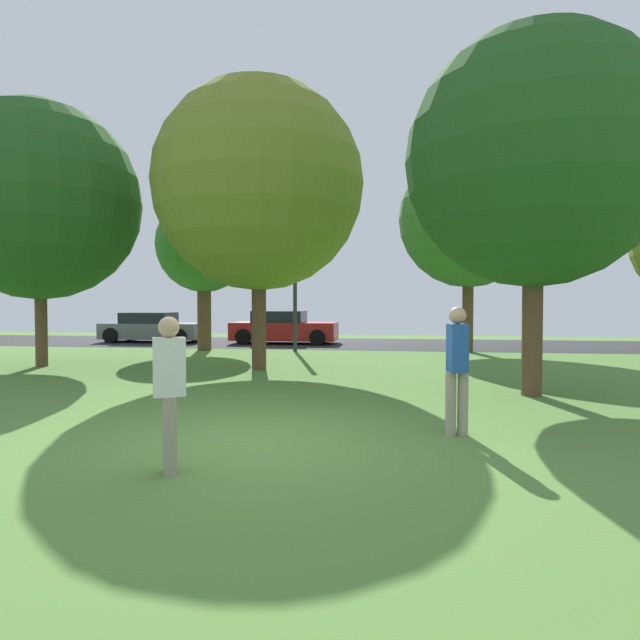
{
  "coord_description": "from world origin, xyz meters",
  "views": [
    {
      "loc": [
        1.76,
        -6.61,
        1.76
      ],
      "look_at": [
        0.0,
        5.7,
        1.33
      ],
      "focal_mm": 30.66,
      "sensor_mm": 36.0,
      "label": 1
    }
  ],
  "objects_px": {
    "person_bystander": "(457,364)",
    "parked_car_red": "(284,328)",
    "parked_car_grey": "(153,328)",
    "maple_tree_near": "(39,201)",
    "oak_tree_center": "(204,246)",
    "maple_tree_far": "(534,160)",
    "oak_tree_left": "(258,186)",
    "birch_tree_lone": "(469,218)",
    "person_thrower": "(169,387)",
    "street_lamp_post": "(295,287)"
  },
  "relations": [
    {
      "from": "person_thrower",
      "to": "parked_car_red",
      "type": "bearing_deg",
      "value": -107.94
    },
    {
      "from": "person_bystander",
      "to": "street_lamp_post",
      "type": "distance_m",
      "value": 12.38
    },
    {
      "from": "maple_tree_near",
      "to": "maple_tree_far",
      "type": "xyz_separation_m",
      "value": [
        12.03,
        -2.9,
        -0.08
      ]
    },
    {
      "from": "street_lamp_post",
      "to": "person_bystander",
      "type": "bearing_deg",
      "value": -69.36
    },
    {
      "from": "street_lamp_post",
      "to": "maple_tree_near",
      "type": "bearing_deg",
      "value": -138.55
    },
    {
      "from": "maple_tree_far",
      "to": "street_lamp_post",
      "type": "distance_m",
      "value": 10.4
    },
    {
      "from": "maple_tree_near",
      "to": "person_thrower",
      "type": "bearing_deg",
      "value": -48.74
    },
    {
      "from": "birch_tree_lone",
      "to": "person_bystander",
      "type": "xyz_separation_m",
      "value": [
        -1.65,
        -12.28,
        -3.7
      ]
    },
    {
      "from": "person_thrower",
      "to": "parked_car_red",
      "type": "distance_m",
      "value": 17.23
    },
    {
      "from": "parked_car_red",
      "to": "oak_tree_center",
      "type": "bearing_deg",
      "value": -121.49
    },
    {
      "from": "oak_tree_center",
      "to": "oak_tree_left",
      "type": "distance_m",
      "value": 6.2
    },
    {
      "from": "parked_car_grey",
      "to": "birch_tree_lone",
      "type": "bearing_deg",
      "value": -12.05
    },
    {
      "from": "birch_tree_lone",
      "to": "person_thrower",
      "type": "relative_size",
      "value": 4.39
    },
    {
      "from": "oak_tree_center",
      "to": "birch_tree_lone",
      "type": "distance_m",
      "value": 9.38
    },
    {
      "from": "parked_car_red",
      "to": "person_bystander",
      "type": "bearing_deg",
      "value": -69.92
    },
    {
      "from": "parked_car_grey",
      "to": "person_bystander",
      "type": "bearing_deg",
      "value": -53.13
    },
    {
      "from": "person_thrower",
      "to": "oak_tree_center",
      "type": "bearing_deg",
      "value": -97.32
    },
    {
      "from": "maple_tree_near",
      "to": "parked_car_grey",
      "type": "xyz_separation_m",
      "value": [
        -0.96,
        8.8,
        -3.85
      ]
    },
    {
      "from": "street_lamp_post",
      "to": "maple_tree_far",
      "type": "bearing_deg",
      "value": -53.5
    },
    {
      "from": "person_thrower",
      "to": "street_lamp_post",
      "type": "relative_size",
      "value": 0.36
    },
    {
      "from": "oak_tree_left",
      "to": "parked_car_grey",
      "type": "relative_size",
      "value": 1.72
    },
    {
      "from": "oak_tree_left",
      "to": "street_lamp_post",
      "type": "distance_m",
      "value": 5.69
    },
    {
      "from": "person_bystander",
      "to": "parked_car_red",
      "type": "relative_size",
      "value": 0.39
    },
    {
      "from": "parked_car_red",
      "to": "oak_tree_left",
      "type": "bearing_deg",
      "value": -82.2
    },
    {
      "from": "birch_tree_lone",
      "to": "parked_car_grey",
      "type": "relative_size",
      "value": 1.64
    },
    {
      "from": "maple_tree_near",
      "to": "oak_tree_center",
      "type": "distance_m",
      "value": 5.96
    },
    {
      "from": "maple_tree_far",
      "to": "parked_car_grey",
      "type": "xyz_separation_m",
      "value": [
        -12.99,
        11.7,
        -3.78
      ]
    },
    {
      "from": "maple_tree_near",
      "to": "person_thrower",
      "type": "xyz_separation_m",
      "value": [
        7.24,
        -8.26,
        -3.57
      ]
    },
    {
      "from": "birch_tree_lone",
      "to": "parked_car_red",
      "type": "distance_m",
      "value": 8.64
    },
    {
      "from": "person_thrower",
      "to": "maple_tree_far",
      "type": "bearing_deg",
      "value": -157.82
    },
    {
      "from": "birch_tree_lone",
      "to": "person_thrower",
      "type": "height_order",
      "value": "birch_tree_lone"
    },
    {
      "from": "maple_tree_far",
      "to": "birch_tree_lone",
      "type": "bearing_deg",
      "value": 90.44
    },
    {
      "from": "street_lamp_post",
      "to": "birch_tree_lone",
      "type": "bearing_deg",
      "value": 7.25
    },
    {
      "from": "maple_tree_far",
      "to": "person_thrower",
      "type": "xyz_separation_m",
      "value": [
        -4.79,
        -5.36,
        -3.49
      ]
    },
    {
      "from": "maple_tree_far",
      "to": "parked_car_red",
      "type": "relative_size",
      "value": 1.55
    },
    {
      "from": "birch_tree_lone",
      "to": "parked_car_grey",
      "type": "distance_m",
      "value": 13.82
    },
    {
      "from": "person_bystander",
      "to": "parked_car_red",
      "type": "bearing_deg",
      "value": 10.71
    },
    {
      "from": "maple_tree_near",
      "to": "person_bystander",
      "type": "distance_m",
      "value": 12.56
    },
    {
      "from": "maple_tree_near",
      "to": "person_bystander",
      "type": "height_order",
      "value": "maple_tree_near"
    },
    {
      "from": "oak_tree_center",
      "to": "parked_car_red",
      "type": "bearing_deg",
      "value": 58.51
    },
    {
      "from": "person_bystander",
      "to": "parked_car_grey",
      "type": "distance_m",
      "value": 18.8
    },
    {
      "from": "birch_tree_lone",
      "to": "street_lamp_post",
      "type": "distance_m",
      "value": 6.49
    },
    {
      "from": "maple_tree_far",
      "to": "birch_tree_lone",
      "type": "relative_size",
      "value": 0.96
    },
    {
      "from": "parked_car_grey",
      "to": "maple_tree_near",
      "type": "bearing_deg",
      "value": -83.79
    },
    {
      "from": "oak_tree_center",
      "to": "birch_tree_lone",
      "type": "bearing_deg",
      "value": 4.69
    },
    {
      "from": "street_lamp_post",
      "to": "oak_tree_left",
      "type": "bearing_deg",
      "value": -89.72
    },
    {
      "from": "parked_car_grey",
      "to": "street_lamp_post",
      "type": "xyz_separation_m",
      "value": [
        6.94,
        -3.52,
        1.65
      ]
    },
    {
      "from": "birch_tree_lone",
      "to": "parked_car_red",
      "type": "height_order",
      "value": "birch_tree_lone"
    },
    {
      "from": "oak_tree_center",
      "to": "maple_tree_far",
      "type": "bearing_deg",
      "value": -41.11
    },
    {
      "from": "parked_car_red",
      "to": "parked_car_grey",
      "type": "bearing_deg",
      "value": -179.97
    }
  ]
}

